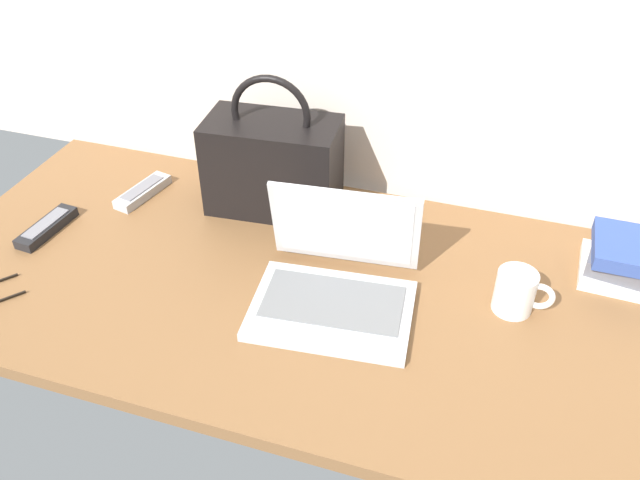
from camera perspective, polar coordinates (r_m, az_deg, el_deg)
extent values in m
cube|color=brown|center=(1.37, -1.81, -4.13)|extent=(1.60, 0.76, 0.03)
cube|color=silver|center=(1.29, 0.99, -6.10)|extent=(0.33, 0.25, 0.02)
cube|color=slate|center=(1.29, 1.13, -5.31)|extent=(0.28, 0.17, 0.00)
cube|color=silver|center=(1.32, 2.19, 1.15)|extent=(0.30, 0.08, 0.20)
cube|color=white|center=(1.31, 2.14, 1.05)|extent=(0.27, 0.07, 0.17)
cylinder|color=white|center=(1.33, 16.47, -4.29)|extent=(0.08, 0.08, 0.09)
torus|color=white|center=(1.33, 18.38, -4.65)|extent=(0.06, 0.01, 0.06)
cylinder|color=brown|center=(1.30, 16.76, -3.06)|extent=(0.07, 0.07, 0.00)
cube|color=#B7B7B7|center=(1.67, -15.05, 4.05)|extent=(0.08, 0.17, 0.02)
cube|color=slate|center=(1.66, -15.12, 4.41)|extent=(0.06, 0.12, 0.00)
cube|color=black|center=(1.61, -22.52, 1.01)|extent=(0.06, 0.16, 0.02)
cube|color=slate|center=(1.61, -22.62, 1.37)|extent=(0.04, 0.12, 0.00)
cube|color=black|center=(1.51, -25.72, -3.10)|extent=(0.04, 0.05, 0.00)
cube|color=black|center=(1.46, -25.18, -4.48)|extent=(0.04, 0.05, 0.00)
cube|color=black|center=(1.53, -4.07, 6.42)|extent=(0.31, 0.18, 0.22)
torus|color=black|center=(1.47, -4.29, 10.79)|extent=(0.18, 0.03, 0.18)
cube|color=silver|center=(1.51, 24.95, -2.60)|extent=(0.19, 0.16, 0.02)
cube|color=#595960|center=(1.49, 25.23, -1.75)|extent=(0.18, 0.15, 0.03)
cube|color=#334C99|center=(1.47, 25.56, -0.76)|extent=(0.16, 0.15, 0.03)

